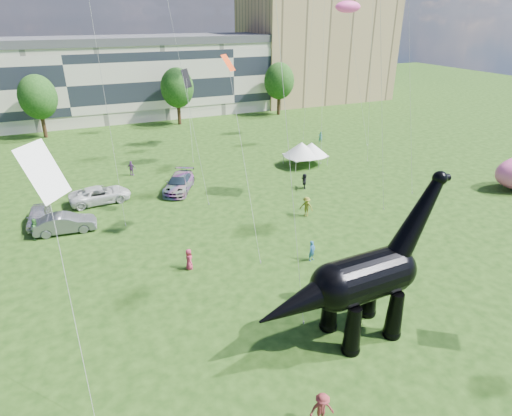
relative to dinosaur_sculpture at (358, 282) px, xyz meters
name	(u,v)px	position (x,y,z in m)	size (l,w,h in m)	color
ground	(282,356)	(-4.42, 0.08, -3.59)	(220.00, 220.00, 0.00)	#16330C
terrace_row	(66,85)	(-12.42, 62.08, 2.41)	(78.00, 11.00, 12.00)	beige
apartment_block	(315,43)	(35.58, 65.08, 7.41)	(28.00, 18.00, 22.00)	tan
tree_mid_left	(37,94)	(-16.42, 53.08, 2.71)	(5.20, 5.20, 9.44)	#382314
tree_mid_right	(177,85)	(3.58, 53.08, 2.71)	(5.20, 5.20, 9.44)	#382314
tree_far_right	(279,78)	(21.58, 53.08, 2.71)	(5.20, 5.20, 9.44)	#382314
dinosaur_sculpture	(358,282)	(0.00, 0.00, 0.00)	(11.60, 3.29, 9.49)	black
car_silver	(38,216)	(-16.66, 22.53, -2.85)	(1.74, 4.33, 1.47)	#BDBCC1
car_grey	(65,223)	(-14.59, 19.99, -2.78)	(1.70, 4.88, 1.61)	slate
car_white	(100,195)	(-11.32, 25.27, -2.80)	(2.61, 5.66, 1.57)	silver
car_dark	(179,183)	(-3.63, 25.10, -2.75)	(2.33, 5.74, 1.67)	#595960
gazebo_near	(311,149)	(12.97, 26.96, -1.70)	(4.51, 4.51, 2.69)	white
gazebo_far	(301,149)	(11.59, 26.94, -1.54)	(4.23, 4.23, 2.91)	silver
visitors	(161,233)	(-7.71, 14.94, -2.72)	(55.08, 39.53, 1.85)	black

